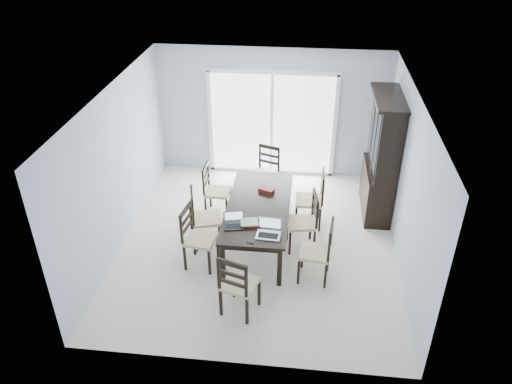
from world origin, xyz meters
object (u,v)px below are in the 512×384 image
game_box (266,190)px  cell_phone (250,242)px  laptop_dark (234,224)px  dining_table (258,209)px  china_hutch (382,158)px  chair_left_near (194,231)px  laptop_silver (268,233)px  chair_end_near (236,280)px  chair_right_mid (308,215)px  chair_end_far (267,166)px  hot_tub (252,128)px  chair_right_near (322,246)px  chair_right_far (315,193)px  chair_left_far (212,185)px  chair_left_mid (200,212)px

game_box → cell_phone: bearing=-94.0°
laptop_dark → cell_phone: size_ratio=3.29×
dining_table → china_hutch: china_hutch is taller
dining_table → laptop_dark: size_ratio=6.41×
chair_left_near → laptop_silver: chair_left_near is taller
laptop_silver → cell_phone: bearing=-138.2°
chair_left_near → laptop_dark: bearing=98.4°
china_hutch → dining_table: bearing=-148.3°
chair_end_near → game_box: 2.11m
chair_right_mid → chair_end_far: 1.78m
cell_phone → hot_tub: (-0.51, 4.55, -0.25)m
chair_right_near → cell_phone: 1.06m
china_hutch → cell_phone: size_ratio=21.06×
chair_end_far → china_hutch: bearing=-170.0°
chair_left_near → chair_right_far: 2.23m
china_hutch → game_box: bearing=-156.9°
chair_right_near → chair_left_near: bearing=91.8°
chair_right_near → game_box: size_ratio=4.62×
hot_tub → dining_table: bearing=-81.7°
chair_end_far → laptop_dark: 2.24m
game_box → chair_right_near: bearing=-52.3°
chair_left_far → chair_end_far: chair_end_far is taller
dining_table → hot_tub: bearing=98.3°
laptop_dark → cell_phone: laptop_dark is taller
chair_left_near → chair_left_mid: 0.52m
laptop_silver → game_box: size_ratio=1.47×
laptop_silver → chair_left_far: bearing=129.3°
chair_left_mid → hot_tub: size_ratio=0.53×
chair_left_mid → chair_end_near: size_ratio=1.01×
chair_end_far → hot_tub: chair_end_far is taller
chair_right_near → laptop_silver: chair_right_near is taller
chair_end_near → laptop_silver: (0.35, 0.86, 0.19)m
dining_table → chair_right_far: chair_right_far is taller
chair_end_near → laptop_dark: (-0.18, 1.04, 0.18)m
chair_left_far → laptop_silver: chair_left_far is taller
dining_table → chair_end_far: 1.58m
chair_left_near → laptop_dark: chair_left_near is taller
chair_left_mid → hot_tub: (0.41, 3.66, -0.11)m
laptop_dark → laptop_silver: size_ratio=0.93×
dining_table → chair_end_near: bearing=-94.0°
game_box → chair_right_mid: bearing=-31.3°
chair_left_mid → cell_phone: (0.92, -0.89, 0.13)m
dining_table → cell_phone: size_ratio=21.06×
chair_right_far → laptop_silver: bearing=154.5°
laptop_silver → cell_phone: (-0.24, -0.19, -0.05)m
chair_left_far → chair_end_far: bearing=132.4°
chair_end_far → game_box: size_ratio=4.55×
chair_right_far → cell_phone: bearing=150.2°
chair_end_near → laptop_silver: 0.94m
chair_end_far → laptop_silver: bearing=115.0°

